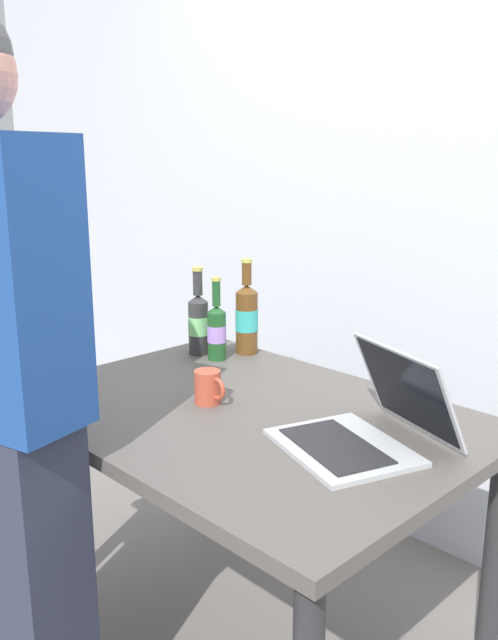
# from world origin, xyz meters

# --- Properties ---
(desk) EXTENTS (1.22, 0.87, 0.74)m
(desk) POSITION_xyz_m (0.00, 0.00, 0.65)
(desk) COLOR #56514C
(desk) RESTS_ON ground
(laptop) EXTENTS (0.42, 0.44, 0.23)m
(laptop) POSITION_xyz_m (0.36, 0.05, 0.80)
(laptop) COLOR #B7BABC
(laptop) RESTS_ON desk
(beer_bottle_green) EXTENTS (0.06, 0.06, 0.28)m
(beer_bottle_green) POSITION_xyz_m (-0.39, 0.25, 0.85)
(beer_bottle_green) COLOR #1E5123
(beer_bottle_green) RESTS_ON desk
(beer_bottle_dark) EXTENTS (0.07, 0.07, 0.30)m
(beer_bottle_dark) POSITION_xyz_m (-0.48, 0.25, 0.86)
(beer_bottle_dark) COLOR #333333
(beer_bottle_dark) RESTS_ON desk
(beer_bottle_brown) EXTENTS (0.08, 0.08, 0.33)m
(beer_bottle_brown) POSITION_xyz_m (-0.38, 0.37, 0.87)
(beer_bottle_brown) COLOR brown
(beer_bottle_brown) RESTS_ON desk
(coffee_mug) EXTENTS (0.11, 0.07, 0.09)m
(coffee_mug) POSITION_xyz_m (-0.10, -0.04, 0.79)
(coffee_mug) COLOR #BF4C33
(coffee_mug) RESTS_ON desk
(back_wall) EXTENTS (6.00, 0.10, 2.60)m
(back_wall) POSITION_xyz_m (0.00, 0.91, 1.30)
(back_wall) COLOR silver
(back_wall) RESTS_ON ground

